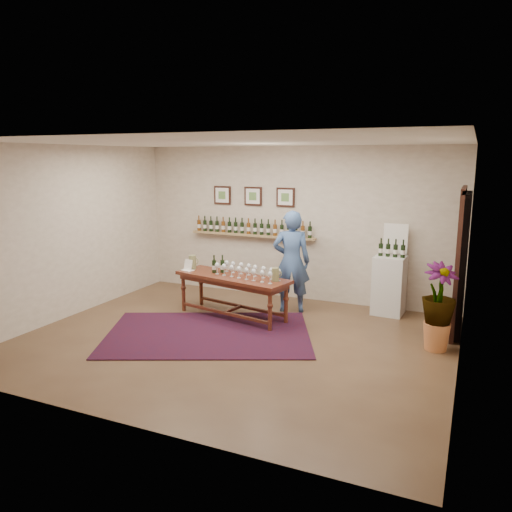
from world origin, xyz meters
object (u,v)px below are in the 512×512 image
at_px(potted_plant, 438,307).
at_px(person, 291,262).
at_px(tasting_table, 232,282).
at_px(display_pedestal, 389,285).

relative_size(potted_plant, person, 0.60).
distance_m(tasting_table, display_pedestal, 2.63).
height_order(display_pedestal, person, person).
xyz_separation_m(display_pedestal, person, (-1.55, -0.54, 0.38)).
distance_m(tasting_table, person, 1.07).
relative_size(display_pedestal, person, 0.57).
xyz_separation_m(tasting_table, display_pedestal, (2.32, 1.23, -0.10)).
bearing_deg(display_pedestal, person, -160.99).
bearing_deg(display_pedestal, tasting_table, -152.17).
relative_size(tasting_table, display_pedestal, 2.09).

